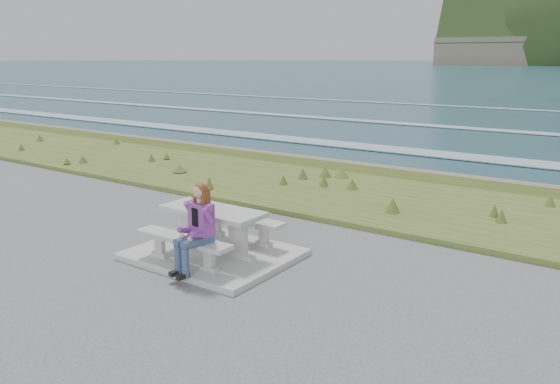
{
  "coord_description": "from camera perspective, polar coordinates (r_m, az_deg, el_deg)",
  "views": [
    {
      "loc": [
        5.91,
        -6.49,
        3.29
      ],
      "look_at": [
        0.53,
        1.2,
        0.97
      ],
      "focal_mm": 35.0,
      "sensor_mm": 36.0,
      "label": 1
    }
  ],
  "objects": [
    {
      "name": "concrete_slab",
      "position": [
        9.36,
        -6.93,
        -6.46
      ],
      "size": [
        2.6,
        2.1,
        0.1
      ],
      "primitive_type": "cube",
      "color": "#999894",
      "rests_on": "ground"
    },
    {
      "name": "bench_landward",
      "position": [
        8.75,
        -10.07,
        -5.27
      ],
      "size": [
        1.8,
        0.35,
        0.45
      ],
      "color": "#999894",
      "rests_on": "concrete_slab"
    },
    {
      "name": "grass_verge",
      "position": [
        13.33,
        7.51,
        -0.51
      ],
      "size": [
        160.0,
        4.5,
        0.22
      ],
      "primitive_type": "cube",
      "color": "#32531F",
      "rests_on": "ground"
    },
    {
      "name": "shore_drop",
      "position": [
        15.9,
        12.37,
        1.63
      ],
      "size": [
        160.0,
        0.8,
        2.2
      ],
      "primitive_type": "cube",
      "color": "#695F4F",
      "rests_on": "ground"
    },
    {
      "name": "seated_woman",
      "position": [
        8.37,
        -8.96,
        -4.99
      ],
      "size": [
        0.48,
        0.72,
        1.37
      ],
      "rotation": [
        0.0,
        0.0,
        -0.17
      ],
      "color": "navy",
      "rests_on": "concrete_slab"
    },
    {
      "name": "picnic_table",
      "position": [
        9.16,
        -7.05,
        -2.75
      ],
      "size": [
        1.8,
        0.75,
        0.75
      ],
      "color": "#999894",
      "rests_on": "concrete_slab"
    },
    {
      "name": "bench_seaward",
      "position": [
        9.73,
        -4.25,
        -3.11
      ],
      "size": [
        1.8,
        0.35,
        0.45
      ],
      "color": "#999894",
      "rests_on": "concrete_slab"
    },
    {
      "name": "ocean",
      "position": [
        32.52,
        24.11,
        3.78
      ],
      "size": [
        1600.0,
        1600.0,
        0.09
      ],
      "color": "#1E4857",
      "rests_on": "ground"
    }
  ]
}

